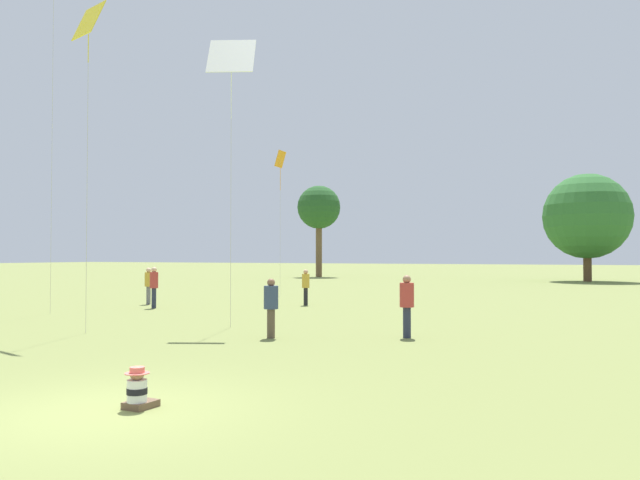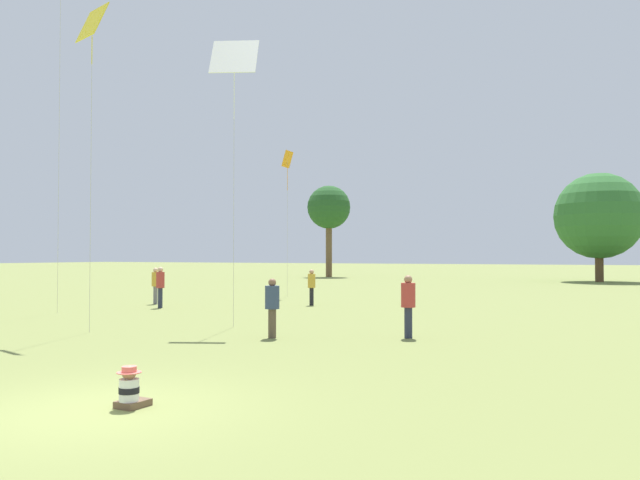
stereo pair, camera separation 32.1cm
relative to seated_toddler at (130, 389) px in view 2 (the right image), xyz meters
name	(u,v)px [view 2 (the right image)]	position (x,y,z in m)	size (l,w,h in m)	color
ground_plane	(93,411)	(-0.35, -0.37, -0.27)	(300.00, 300.00, 0.00)	olive
seated_toddler	(130,389)	(0.00, 0.00, 0.00)	(0.37, 0.48, 0.61)	brown
person_standing_0	(312,284)	(-5.93, 17.58, 0.67)	(0.44, 0.44, 1.58)	black
person_standing_2	(155,282)	(-12.57, 15.11, 0.71)	(0.34, 0.34, 1.64)	slate
person_standing_3	(408,301)	(1.26, 9.04, 0.72)	(0.48, 0.48, 1.67)	#282D42
person_standing_5	(272,303)	(-2.00, 7.46, 0.66)	(0.49, 0.49, 1.58)	brown
person_standing_6	(160,283)	(-10.99, 13.57, 0.76)	(0.45, 0.45, 1.72)	#282D42
kite_1	(92,29)	(-7.29, 6.20, 8.46)	(1.21, 0.78, 9.43)	yellow
kite_2	(287,163)	(-9.69, 22.18, 6.86)	(0.33, 0.91, 7.78)	orange
kite_5	(234,60)	(-4.33, 9.10, 7.97)	(1.62, 1.27, 8.97)	white
distant_tree_0	(329,208)	(-20.64, 50.70, 6.75)	(4.42, 4.42, 9.34)	brown
distant_tree_1	(599,216)	(4.62, 49.83, 5.22)	(7.16, 7.16, 9.08)	brown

